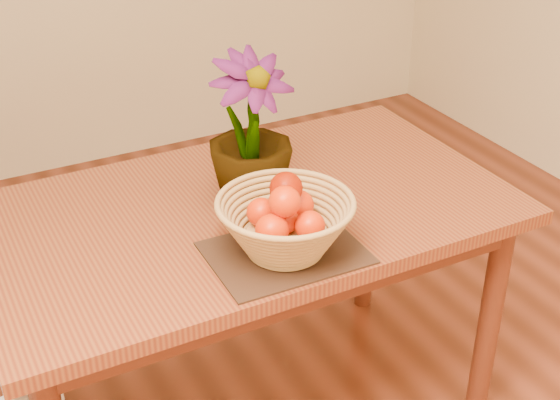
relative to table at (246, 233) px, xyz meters
name	(u,v)px	position (x,y,z in m)	size (l,w,h in m)	color
table	(246,233)	(0.00, 0.00, 0.00)	(1.40, 0.80, 0.75)	brown
placemat	(285,253)	(-0.02, -0.25, 0.09)	(0.36, 0.27, 0.01)	#321B12
wicker_basket	(285,228)	(-0.02, -0.25, 0.16)	(0.33, 0.33, 0.13)	tan
orange_pile	(285,208)	(-0.01, -0.25, 0.21)	(0.18, 0.18, 0.14)	red
potted_plant	(250,131)	(0.03, 0.02, 0.29)	(0.22, 0.22, 0.40)	#164513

